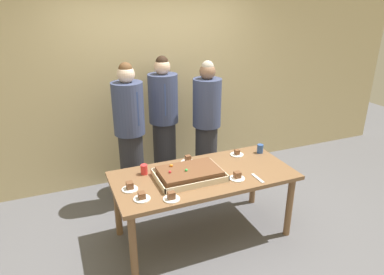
{
  "coord_description": "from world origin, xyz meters",
  "views": [
    {
      "loc": [
        -1.29,
        -2.8,
        2.34
      ],
      "look_at": [
        -0.07,
        0.15,
        1.08
      ],
      "focal_mm": 32.16,
      "sensor_mm": 36.0,
      "label": 1
    }
  ],
  "objects_px": {
    "drink_cup_middle": "(260,149)",
    "person_striped_tie_right": "(207,126)",
    "plated_slice_near_right": "(130,187)",
    "plated_slice_far_right": "(237,154)",
    "plated_slice_far_left": "(237,177)",
    "plated_slice_center_back": "(142,197)",
    "plated_slice_near_left": "(188,160)",
    "cake_server_utensil": "(258,178)",
    "drink_cup_nearest": "(144,169)",
    "person_serving_front": "(164,123)",
    "party_table": "(204,181)",
    "person_green_shirt_behind": "(130,135)",
    "sheet_cake": "(189,174)",
    "plated_slice_center_front": "(171,197)"
  },
  "relations": [
    {
      "from": "plated_slice_center_front",
      "to": "person_serving_front",
      "type": "distance_m",
      "value": 1.57
    },
    {
      "from": "plated_slice_far_right",
      "to": "drink_cup_nearest",
      "type": "relative_size",
      "value": 1.5
    },
    {
      "from": "plated_slice_near_left",
      "to": "plated_slice_far_right",
      "type": "height_order",
      "value": "plated_slice_near_left"
    },
    {
      "from": "party_table",
      "to": "plated_slice_center_front",
      "type": "relative_size",
      "value": 12.14
    },
    {
      "from": "plated_slice_near_left",
      "to": "person_green_shirt_behind",
      "type": "xyz_separation_m",
      "value": [
        -0.48,
        0.62,
        0.15
      ]
    },
    {
      "from": "plated_slice_near_left",
      "to": "cake_server_utensil",
      "type": "bearing_deg",
      "value": -50.55
    },
    {
      "from": "person_striped_tie_right",
      "to": "plated_slice_center_back",
      "type": "bearing_deg",
      "value": -11.93
    },
    {
      "from": "drink_cup_nearest",
      "to": "drink_cup_middle",
      "type": "height_order",
      "value": "same"
    },
    {
      "from": "drink_cup_nearest",
      "to": "plated_slice_far_left",
      "type": "bearing_deg",
      "value": -28.84
    },
    {
      "from": "drink_cup_middle",
      "to": "sheet_cake",
      "type": "bearing_deg",
      "value": -165.68
    },
    {
      "from": "party_table",
      "to": "person_striped_tie_right",
      "type": "distance_m",
      "value": 1.03
    },
    {
      "from": "plated_slice_far_left",
      "to": "plated_slice_center_back",
      "type": "xyz_separation_m",
      "value": [
        -0.96,
        -0.01,
        -0.0
      ]
    },
    {
      "from": "plated_slice_far_left",
      "to": "plated_slice_center_back",
      "type": "height_order",
      "value": "plated_slice_far_left"
    },
    {
      "from": "sheet_cake",
      "to": "person_serving_front",
      "type": "bearing_deg",
      "value": 83.52
    },
    {
      "from": "plated_slice_near_left",
      "to": "plated_slice_center_back",
      "type": "distance_m",
      "value": 0.84
    },
    {
      "from": "sheet_cake",
      "to": "person_green_shirt_behind",
      "type": "xyz_separation_m",
      "value": [
        -0.36,
        0.95,
        0.12
      ]
    },
    {
      "from": "cake_server_utensil",
      "to": "person_striped_tie_right",
      "type": "distance_m",
      "value": 1.2
    },
    {
      "from": "plated_slice_far_right",
      "to": "plated_slice_center_back",
      "type": "distance_m",
      "value": 1.33
    },
    {
      "from": "plated_slice_near_right",
      "to": "plated_slice_far_right",
      "type": "xyz_separation_m",
      "value": [
        1.29,
        0.29,
        -0.01
      ]
    },
    {
      "from": "drink_cup_nearest",
      "to": "person_serving_front",
      "type": "bearing_deg",
      "value": 60.95
    },
    {
      "from": "plated_slice_near_left",
      "to": "drink_cup_nearest",
      "type": "height_order",
      "value": "drink_cup_nearest"
    },
    {
      "from": "plated_slice_near_left",
      "to": "cake_server_utensil",
      "type": "height_order",
      "value": "plated_slice_near_left"
    },
    {
      "from": "plated_slice_near_right",
      "to": "plated_slice_center_front",
      "type": "distance_m",
      "value": 0.43
    },
    {
      "from": "plated_slice_far_left",
      "to": "plated_slice_far_right",
      "type": "height_order",
      "value": "plated_slice_far_left"
    },
    {
      "from": "drink_cup_nearest",
      "to": "drink_cup_middle",
      "type": "bearing_deg",
      "value": -0.03
    },
    {
      "from": "plated_slice_center_front",
      "to": "drink_cup_nearest",
      "type": "bearing_deg",
      "value": 99.36
    },
    {
      "from": "party_table",
      "to": "person_serving_front",
      "type": "relative_size",
      "value": 1.04
    },
    {
      "from": "plated_slice_near_left",
      "to": "plated_slice_far_left",
      "type": "height_order",
      "value": "plated_slice_near_left"
    },
    {
      "from": "plated_slice_far_right",
      "to": "person_striped_tie_right",
      "type": "bearing_deg",
      "value": 98.27
    },
    {
      "from": "plated_slice_far_left",
      "to": "plated_slice_center_front",
      "type": "relative_size",
      "value": 1.0
    },
    {
      "from": "sheet_cake",
      "to": "person_striped_tie_right",
      "type": "distance_m",
      "value": 1.1
    },
    {
      "from": "party_table",
      "to": "plated_slice_center_back",
      "type": "distance_m",
      "value": 0.74
    },
    {
      "from": "sheet_cake",
      "to": "plated_slice_center_front",
      "type": "relative_size",
      "value": 4.36
    },
    {
      "from": "person_serving_front",
      "to": "plated_slice_far_left",
      "type": "bearing_deg",
      "value": 18.27
    },
    {
      "from": "drink_cup_nearest",
      "to": "person_striped_tie_right",
      "type": "relative_size",
      "value": 0.06
    },
    {
      "from": "party_table",
      "to": "plated_slice_far_right",
      "type": "distance_m",
      "value": 0.61
    },
    {
      "from": "plated_slice_near_left",
      "to": "drink_cup_middle",
      "type": "distance_m",
      "value": 0.86
    },
    {
      "from": "plated_slice_near_left",
      "to": "plated_slice_near_right",
      "type": "height_order",
      "value": "plated_slice_near_left"
    },
    {
      "from": "person_striped_tie_right",
      "to": "cake_server_utensil",
      "type": "bearing_deg",
      "value": 33.81
    },
    {
      "from": "drink_cup_middle",
      "to": "person_striped_tie_right",
      "type": "distance_m",
      "value": 0.77
    },
    {
      "from": "party_table",
      "to": "person_green_shirt_behind",
      "type": "height_order",
      "value": "person_green_shirt_behind"
    },
    {
      "from": "sheet_cake",
      "to": "plated_slice_far_left",
      "type": "height_order",
      "value": "sheet_cake"
    },
    {
      "from": "plated_slice_center_back",
      "to": "drink_cup_nearest",
      "type": "bearing_deg",
      "value": 72.29
    },
    {
      "from": "plated_slice_near_left",
      "to": "person_striped_tie_right",
      "type": "distance_m",
      "value": 0.78
    },
    {
      "from": "party_table",
      "to": "cake_server_utensil",
      "type": "height_order",
      "value": "cake_server_utensil"
    },
    {
      "from": "drink_cup_middle",
      "to": "person_striped_tie_right",
      "type": "xyz_separation_m",
      "value": [
        -0.37,
        0.67,
        0.1
      ]
    },
    {
      "from": "person_serving_front",
      "to": "person_green_shirt_behind",
      "type": "relative_size",
      "value": 1.01
    },
    {
      "from": "drink_cup_middle",
      "to": "person_striped_tie_right",
      "type": "relative_size",
      "value": 0.06
    },
    {
      "from": "plated_slice_far_right",
      "to": "plated_slice_center_back",
      "type": "relative_size",
      "value": 1.0
    },
    {
      "from": "plated_slice_near_right",
      "to": "person_serving_front",
      "type": "distance_m",
      "value": 1.4
    }
  ]
}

